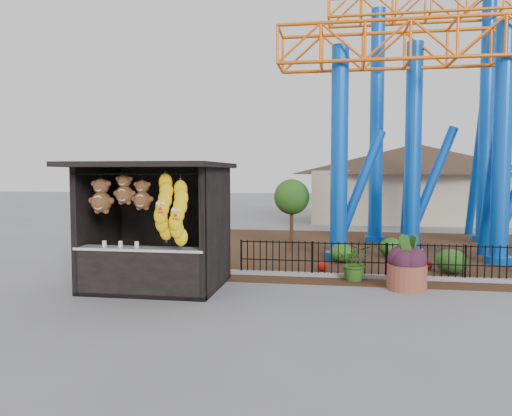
% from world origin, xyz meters
% --- Properties ---
extents(ground, '(120.00, 120.00, 0.00)m').
position_xyz_m(ground, '(0.00, 0.00, 0.00)').
color(ground, slate).
rests_on(ground, ground).
extents(mulch_bed, '(18.00, 12.00, 0.02)m').
position_xyz_m(mulch_bed, '(4.00, 8.00, 0.01)').
color(mulch_bed, '#331E11').
rests_on(mulch_bed, ground).
extents(curb, '(18.00, 0.18, 0.12)m').
position_xyz_m(curb, '(4.00, 3.00, 0.06)').
color(curb, gray).
rests_on(curb, ground).
extents(prize_booth, '(3.50, 3.40, 3.12)m').
position_xyz_m(prize_booth, '(-2.97, 0.90, 1.53)').
color(prize_booth, black).
rests_on(prize_booth, ground).
extents(picket_fence, '(12.20, 0.06, 1.00)m').
position_xyz_m(picket_fence, '(4.90, 3.00, 0.50)').
color(picket_fence, black).
rests_on(picket_fence, ground).
extents(roller_coaster, '(11.00, 6.37, 10.82)m').
position_xyz_m(roller_coaster, '(5.12, 8.23, 6.44)').
color(roller_coaster, blue).
rests_on(roller_coaster, ground).
extents(terracotta_planter, '(1.13, 1.13, 0.63)m').
position_xyz_m(terracotta_planter, '(3.17, 1.89, 0.32)').
color(terracotta_planter, brown).
rests_on(terracotta_planter, ground).
extents(planter_foliage, '(0.70, 0.70, 0.64)m').
position_xyz_m(planter_foliage, '(3.17, 1.89, 0.95)').
color(planter_foliage, '#311321').
rests_on(planter_foliage, terracotta_planter).
extents(potted_plant, '(0.96, 0.85, 0.99)m').
position_xyz_m(potted_plant, '(1.95, 2.66, 0.50)').
color(potted_plant, '#1D5D1B').
rests_on(potted_plant, ground).
extents(landscaping, '(8.82, 3.47, 0.69)m').
position_xyz_m(landscaping, '(4.17, 5.28, 0.32)').
color(landscaping, '#244E17').
rests_on(landscaping, mulch_bed).
extents(pavilion, '(15.00, 15.00, 4.80)m').
position_xyz_m(pavilion, '(6.00, 20.00, 3.07)').
color(pavilion, '#BFAD8C').
rests_on(pavilion, ground).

